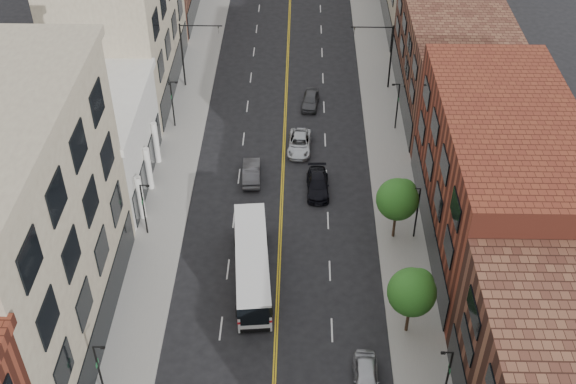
# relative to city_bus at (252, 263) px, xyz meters

# --- Properties ---
(sidewalk_left) EXTENTS (4.00, 110.00, 0.15)m
(sidewalk_left) POSITION_rel_city_bus_xyz_m (-8.00, 15.93, -1.60)
(sidewalk_left) COLOR gray
(sidewalk_left) RESTS_ON ground
(sidewalk_right) EXTENTS (4.00, 110.00, 0.15)m
(sidewalk_right) POSITION_rel_city_bus_xyz_m (12.00, 15.93, -1.60)
(sidewalk_right) COLOR gray
(sidewalk_right) RESTS_ON ground
(bldg_l_tanoffice) EXTENTS (10.00, 22.00, 18.00)m
(bldg_l_tanoffice) POSITION_rel_city_bus_xyz_m (-15.00, -6.07, 7.32)
(bldg_l_tanoffice) COLOR gray
(bldg_l_tanoffice) RESTS_ON ground
(bldg_l_white) EXTENTS (10.00, 14.00, 8.00)m
(bldg_l_white) POSITION_rel_city_bus_xyz_m (-15.00, 11.93, 2.32)
(bldg_l_white) COLOR silver
(bldg_l_white) RESTS_ON ground
(bldg_l_far_a) EXTENTS (10.00, 20.00, 18.00)m
(bldg_l_far_a) POSITION_rel_city_bus_xyz_m (-15.00, 28.93, 7.32)
(bldg_l_far_a) COLOR gray
(bldg_l_far_a) RESTS_ON ground
(bldg_r_mid) EXTENTS (10.00, 22.00, 12.00)m
(bldg_r_mid) POSITION_rel_city_bus_xyz_m (19.00, 4.93, 4.32)
(bldg_r_mid) COLOR maroon
(bldg_r_mid) RESTS_ON ground
(bldg_r_far_a) EXTENTS (10.00, 20.00, 10.00)m
(bldg_r_far_a) POSITION_rel_city_bus_xyz_m (19.00, 25.93, 3.32)
(bldg_r_far_a) COLOR #502A20
(bldg_r_far_a) RESTS_ON ground
(tree_r_2) EXTENTS (3.40, 3.40, 5.59)m
(tree_r_2) POSITION_rel_city_bus_xyz_m (11.39, -4.99, 2.45)
(tree_r_2) COLOR black
(tree_r_2) RESTS_ON sidewalk_right
(tree_r_3) EXTENTS (3.40, 3.40, 5.59)m
(tree_r_3) POSITION_rel_city_bus_xyz_m (11.39, 5.01, 2.45)
(tree_r_3) COLOR black
(tree_r_3) RESTS_ON sidewalk_right
(lamp_l_1) EXTENTS (0.81, 0.55, 5.05)m
(lamp_l_1) POSITION_rel_city_bus_xyz_m (-8.95, -11.07, 1.29)
(lamp_l_1) COLOR black
(lamp_l_1) RESTS_ON sidewalk_left
(lamp_l_2) EXTENTS (0.81, 0.55, 5.05)m
(lamp_l_2) POSITION_rel_city_bus_xyz_m (-8.95, 4.93, 1.29)
(lamp_l_2) COLOR black
(lamp_l_2) RESTS_ON sidewalk_left
(lamp_l_3) EXTENTS (0.81, 0.55, 5.05)m
(lamp_l_3) POSITION_rel_city_bus_xyz_m (-8.95, 20.93, 1.29)
(lamp_l_3) COLOR black
(lamp_l_3) RESTS_ON sidewalk_left
(lamp_r_1) EXTENTS (0.81, 0.55, 5.05)m
(lamp_r_1) POSITION_rel_city_bus_xyz_m (12.95, -11.07, 1.29)
(lamp_r_1) COLOR black
(lamp_r_1) RESTS_ON sidewalk_right
(lamp_r_2) EXTENTS (0.81, 0.55, 5.05)m
(lamp_r_2) POSITION_rel_city_bus_xyz_m (12.95, 4.93, 1.29)
(lamp_r_2) COLOR black
(lamp_r_2) RESTS_ON sidewalk_right
(lamp_r_3) EXTENTS (0.81, 0.55, 5.05)m
(lamp_r_3) POSITION_rel_city_bus_xyz_m (12.95, 20.93, 1.29)
(lamp_r_3) COLOR black
(lamp_r_3) RESTS_ON sidewalk_right
(signal_mast_left) EXTENTS (4.49, 0.18, 7.20)m
(signal_mast_left) POSITION_rel_city_bus_xyz_m (-8.26, 28.93, 2.97)
(signal_mast_left) COLOR black
(signal_mast_left) RESTS_ON sidewalk_left
(signal_mast_right) EXTENTS (4.49, 0.18, 7.20)m
(signal_mast_right) POSITION_rel_city_bus_xyz_m (12.27, 28.93, 2.97)
(signal_mast_right) COLOR black
(signal_mast_right) RESTS_ON sidewalk_right
(city_bus) EXTENTS (3.49, 11.39, 2.88)m
(city_bus) POSITION_rel_city_bus_xyz_m (0.00, 0.00, 0.00)
(city_bus) COLOR silver
(city_bus) RESTS_ON ground
(car_parked_far) EXTENTS (1.82, 4.30, 1.45)m
(car_parked_far) POSITION_rel_city_bus_xyz_m (8.11, -9.69, -0.95)
(car_parked_far) COLOR #B4B6BC
(car_parked_far) RESTS_ON ground
(car_lane_behind) EXTENTS (1.76, 4.50, 1.46)m
(car_lane_behind) POSITION_rel_city_bus_xyz_m (-0.83, 12.64, -0.95)
(car_lane_behind) COLOR #434348
(car_lane_behind) RESTS_ON ground
(car_lane_a) EXTENTS (2.03, 4.81, 1.39)m
(car_lane_a) POSITION_rel_city_bus_xyz_m (5.16, 11.01, -0.98)
(car_lane_a) COLOR black
(car_lane_a) RESTS_ON ground
(car_lane_b) EXTENTS (2.47, 4.91, 1.33)m
(car_lane_b) POSITION_rel_city_bus_xyz_m (3.50, 17.34, -1.01)
(car_lane_b) COLOR silver
(car_lane_b) RESTS_ON ground
(car_lane_c) EXTENTS (2.07, 4.22, 1.38)m
(car_lane_c) POSITION_rel_city_bus_xyz_m (4.58, 25.22, -0.98)
(car_lane_c) COLOR #424246
(car_lane_c) RESTS_ON ground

